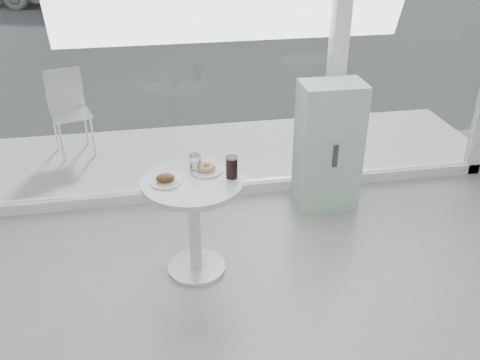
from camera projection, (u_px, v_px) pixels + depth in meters
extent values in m
cube|color=white|center=(236.00, 188.00, 5.08)|extent=(5.00, 0.12, 0.10)
cube|color=white|center=(340.00, 30.00, 4.53)|extent=(0.14, 0.14, 3.00)
cube|color=white|center=(141.00, 51.00, 4.31)|extent=(3.21, 0.02, 2.60)
cube|color=white|center=(423.00, 37.00, 4.70)|extent=(1.41, 0.02, 2.60)
cylinder|color=white|center=(197.00, 267.00, 4.07)|extent=(0.44, 0.44, 0.03)
cylinder|color=white|center=(195.00, 228.00, 3.90)|extent=(0.09, 0.09, 0.70)
cylinder|color=white|center=(193.00, 183.00, 3.72)|extent=(0.72, 0.72, 0.04)
cube|color=silver|center=(223.00, 154.00, 5.79)|extent=(5.60, 1.60, 0.05)
cube|color=#A5D2BB|center=(328.00, 147.00, 4.64)|extent=(0.54, 0.36, 1.15)
cube|color=#333333|center=(335.00, 156.00, 4.48)|extent=(0.04, 0.02, 0.20)
cylinder|color=white|center=(62.00, 142.00, 5.48)|extent=(0.02, 0.02, 0.43)
cylinder|color=white|center=(93.00, 136.00, 5.61)|extent=(0.02, 0.02, 0.43)
cylinder|color=white|center=(56.00, 131.00, 5.74)|extent=(0.02, 0.02, 0.43)
cylinder|color=white|center=(86.00, 126.00, 5.87)|extent=(0.02, 0.02, 0.43)
cube|color=white|center=(71.00, 114.00, 5.57)|extent=(0.47, 0.47, 0.03)
cube|color=white|center=(64.00, 88.00, 5.60)|extent=(0.37, 0.13, 0.43)
cylinder|color=silver|center=(166.00, 182.00, 3.67)|extent=(0.21, 0.21, 0.01)
cube|color=silver|center=(169.00, 182.00, 3.66)|extent=(0.14, 0.14, 0.00)
ellipsoid|color=#3B2010|center=(165.00, 178.00, 3.65)|extent=(0.13, 0.10, 0.06)
ellipsoid|color=#3B2010|center=(170.00, 177.00, 3.68)|extent=(0.07, 0.06, 0.04)
cylinder|color=silver|center=(206.00, 171.00, 3.82)|extent=(0.23, 0.23, 0.01)
torus|color=tan|center=(206.00, 168.00, 3.81)|extent=(0.13, 0.13, 0.05)
cylinder|color=white|center=(195.00, 163.00, 3.81)|extent=(0.08, 0.08, 0.13)
cylinder|color=white|center=(195.00, 166.00, 3.82)|extent=(0.07, 0.07, 0.07)
cylinder|color=white|center=(196.00, 162.00, 3.82)|extent=(0.07, 0.07, 0.12)
cylinder|color=white|center=(196.00, 166.00, 3.83)|extent=(0.06, 0.06, 0.07)
cylinder|color=white|center=(232.00, 167.00, 3.71)|extent=(0.08, 0.08, 0.16)
cylinder|color=black|center=(232.00, 168.00, 3.71)|extent=(0.07, 0.07, 0.15)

